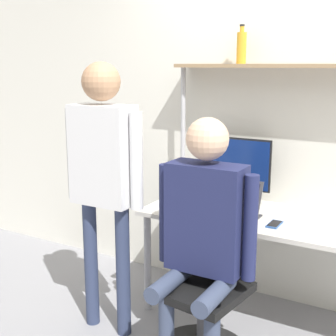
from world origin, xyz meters
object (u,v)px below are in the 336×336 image
object	(u,v)px
office_chair	(206,313)
person_standing	(104,164)
monitor	(236,167)
person_seated	(203,223)
laptop	(234,206)
cell_phone	(275,224)
bottle_amber	(241,47)

from	to	relation	value
office_chair	person_standing	world-z (taller)	person_standing
monitor	person_seated	bearing A→B (deg)	-80.33
laptop	person_standing	world-z (taller)	person_standing
cell_phone	bottle_amber	world-z (taller)	bottle_amber
office_chair	person_seated	world-z (taller)	person_seated
monitor	bottle_amber	bearing A→B (deg)	80.22
cell_phone	bottle_amber	size ratio (longest dim) A/B	0.58
cell_phone	person_seated	distance (m)	0.56
laptop	person_seated	bearing A→B (deg)	-87.06
monitor	person_standing	world-z (taller)	person_standing
laptop	person_standing	distance (m)	0.90
monitor	office_chair	xyz separation A→B (m)	(0.15, -0.79, -0.71)
laptop	bottle_amber	xyz separation A→B (m)	(-0.11, 0.32, 1.02)
monitor	cell_phone	bearing A→B (deg)	-41.04
laptop	person_seated	distance (m)	0.53
person_seated	person_standing	xyz separation A→B (m)	(-0.69, 0.00, 0.26)
monitor	person_standing	xyz separation A→B (m)	(-0.54, -0.83, 0.11)
bottle_amber	monitor	bearing A→B (deg)	-99.78
laptop	bottle_amber	world-z (taller)	bottle_amber
office_chair	bottle_amber	xyz separation A→B (m)	(-0.14, 0.80, 1.54)
monitor	office_chair	distance (m)	1.07
monitor	person_seated	size ratio (longest dim) A/B	0.35
person_seated	person_standing	size ratio (longest dim) A/B	0.83
person_seated	person_standing	bearing A→B (deg)	179.83
person_standing	monitor	bearing A→B (deg)	56.67
person_seated	cell_phone	bearing A→B (deg)	61.60
office_chair	person_standing	bearing A→B (deg)	-176.68
laptop	bottle_amber	distance (m)	1.08
person_seated	bottle_amber	world-z (taller)	bottle_amber
laptop	office_chair	distance (m)	0.71
office_chair	person_standing	size ratio (longest dim) A/B	0.53
cell_phone	office_chair	world-z (taller)	office_chair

